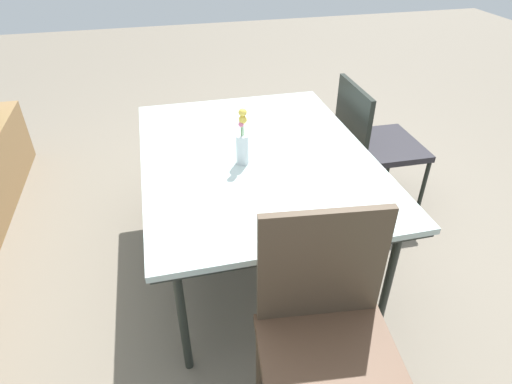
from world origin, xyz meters
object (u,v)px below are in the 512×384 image
object	(u,v)px
dining_table	(256,161)
chair_end_left	(327,332)
chair_near_right	(371,139)
flower_vase	(242,143)

from	to	relation	value
dining_table	chair_end_left	size ratio (longest dim) A/B	1.56
dining_table	chair_near_right	bearing A→B (deg)	-67.86
flower_vase	chair_near_right	bearing A→B (deg)	-66.11
chair_end_left	flower_vase	xyz separation A→B (m)	(0.96, 0.10, 0.26)
dining_table	chair_near_right	size ratio (longest dim) A/B	1.74
dining_table	chair_end_left	xyz separation A→B (m)	(-1.03, -0.01, -0.11)
dining_table	flower_vase	size ratio (longest dim) A/B	5.27
dining_table	chair_near_right	distance (m)	0.94
chair_end_left	flower_vase	bearing A→B (deg)	-77.87
chair_end_left	dining_table	bearing A→B (deg)	-83.00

